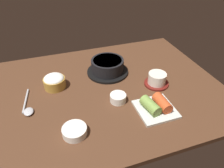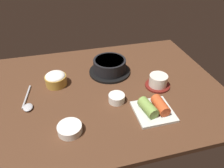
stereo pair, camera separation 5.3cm
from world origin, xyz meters
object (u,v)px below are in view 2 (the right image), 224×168
(banchan_cup_center, at_px, (117,98))
(spoon, at_px, (28,104))
(tea_cup_with_saucer, at_px, (158,81))
(stone_pot, at_px, (110,66))
(side_bowl_near, at_px, (70,129))
(rice_bowl, at_px, (56,79))
(kimchi_plate, at_px, (154,108))

(banchan_cup_center, distance_m, spoon, 0.35)
(tea_cup_with_saucer, bearing_deg, spoon, 178.60)
(stone_pot, relative_size, side_bowl_near, 2.34)
(side_bowl_near, bearing_deg, tea_cup_with_saucer, 22.52)
(rice_bowl, bearing_deg, kimchi_plate, -38.36)
(kimchi_plate, bearing_deg, stone_pot, 106.74)
(tea_cup_with_saucer, relative_size, banchan_cup_center, 1.66)
(stone_pot, xyz_separation_m, banchan_cup_center, (-0.02, -0.21, -0.02))
(stone_pot, relative_size, tea_cup_with_saucer, 1.82)
(kimchi_plate, height_order, spoon, kimchi_plate)
(banchan_cup_center, xyz_separation_m, side_bowl_near, (-0.20, -0.11, -0.00))
(tea_cup_with_saucer, height_order, banchan_cup_center, tea_cup_with_saucer)
(stone_pot, xyz_separation_m, tea_cup_with_saucer, (0.18, -0.16, -0.01))
(side_bowl_near, distance_m, spoon, 0.23)
(stone_pot, bearing_deg, kimchi_plate, -73.26)
(stone_pot, xyz_separation_m, kimchi_plate, (0.09, -0.31, -0.01))
(stone_pot, relative_size, spoon, 1.16)
(tea_cup_with_saucer, bearing_deg, rice_bowl, 163.82)
(stone_pot, distance_m, spoon, 0.40)
(stone_pot, distance_m, side_bowl_near, 0.39)
(banchan_cup_center, distance_m, side_bowl_near, 0.22)
(tea_cup_with_saucer, relative_size, kimchi_plate, 0.77)
(tea_cup_with_saucer, distance_m, kimchi_plate, 0.17)
(stone_pot, height_order, banchan_cup_center, stone_pot)
(stone_pot, height_order, spoon, stone_pot)
(stone_pot, bearing_deg, side_bowl_near, -124.12)
(stone_pot, relative_size, kimchi_plate, 1.39)
(banchan_cup_center, relative_size, kimchi_plate, 0.46)
(rice_bowl, distance_m, tea_cup_with_saucer, 0.44)
(banchan_cup_center, xyz_separation_m, kimchi_plate, (0.12, -0.10, 0.00))
(rice_bowl, relative_size, banchan_cup_center, 1.44)
(side_bowl_near, relative_size, spoon, 0.50)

